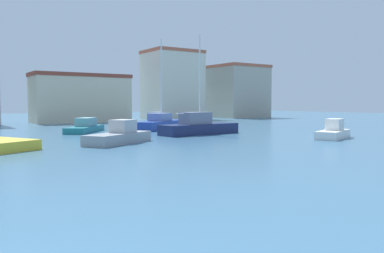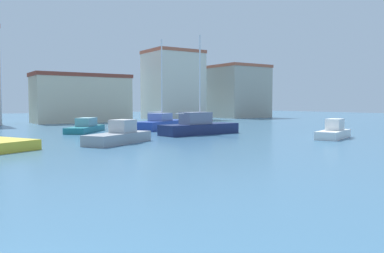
{
  "view_description": "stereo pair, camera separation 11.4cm",
  "coord_description": "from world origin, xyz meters",
  "px_view_note": "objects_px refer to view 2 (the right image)",
  "views": [
    {
      "loc": [
        0.57,
        -4.64,
        2.68
      ],
      "look_at": [
        17.06,
        20.04,
        0.86
      ],
      "focal_mm": 36.86,
      "sensor_mm": 36.0,
      "label": 1
    },
    {
      "loc": [
        0.66,
        -4.7,
        2.68
      ],
      "look_at": [
        17.06,
        20.04,
        0.86
      ],
      "focal_mm": 36.86,
      "sensor_mm": 36.0,
      "label": 2
    }
  ],
  "objects_px": {
    "motorboat_teal_behind_lamppost": "(86,127)",
    "motorboat_grey_distant_north": "(119,136)",
    "motorboat_white_far_left": "(334,132)",
    "sailboat_blue_near_pier": "(162,123)",
    "sailboat_navy_center_channel": "(199,126)"
  },
  "relations": [
    {
      "from": "motorboat_teal_behind_lamppost",
      "to": "motorboat_grey_distant_north",
      "type": "bearing_deg",
      "value": -97.26
    },
    {
      "from": "motorboat_white_far_left",
      "to": "motorboat_grey_distant_north",
      "type": "bearing_deg",
      "value": 159.77
    },
    {
      "from": "motorboat_grey_distant_north",
      "to": "motorboat_teal_behind_lamppost",
      "type": "distance_m",
      "value": 10.97
    },
    {
      "from": "sailboat_blue_near_pier",
      "to": "motorboat_teal_behind_lamppost",
      "type": "relative_size",
      "value": 1.59
    },
    {
      "from": "motorboat_white_far_left",
      "to": "motorboat_teal_behind_lamppost",
      "type": "bearing_deg",
      "value": 129.41
    },
    {
      "from": "motorboat_teal_behind_lamppost",
      "to": "sailboat_blue_near_pier",
      "type": "bearing_deg",
      "value": -2.71
    },
    {
      "from": "motorboat_white_far_left",
      "to": "sailboat_blue_near_pier",
      "type": "height_order",
      "value": "sailboat_blue_near_pier"
    },
    {
      "from": "sailboat_navy_center_channel",
      "to": "sailboat_blue_near_pier",
      "type": "bearing_deg",
      "value": 85.95
    },
    {
      "from": "sailboat_navy_center_channel",
      "to": "sailboat_blue_near_pier",
      "type": "distance_m",
      "value": 7.37
    },
    {
      "from": "motorboat_grey_distant_north",
      "to": "motorboat_teal_behind_lamppost",
      "type": "height_order",
      "value": "motorboat_grey_distant_north"
    },
    {
      "from": "sailboat_navy_center_channel",
      "to": "sailboat_blue_near_pier",
      "type": "height_order",
      "value": "sailboat_blue_near_pier"
    },
    {
      "from": "motorboat_white_far_left",
      "to": "motorboat_grey_distant_north",
      "type": "xyz_separation_m",
      "value": [
        -14.81,
        5.46,
        0.01
      ]
    },
    {
      "from": "motorboat_white_far_left",
      "to": "motorboat_grey_distant_north",
      "type": "relative_size",
      "value": 0.86
    },
    {
      "from": "sailboat_navy_center_channel",
      "to": "motorboat_teal_behind_lamppost",
      "type": "xyz_separation_m",
      "value": [
        -7.13,
        7.72,
        -0.21
      ]
    },
    {
      "from": "motorboat_white_far_left",
      "to": "motorboat_teal_behind_lamppost",
      "type": "relative_size",
      "value": 0.82
    }
  ]
}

